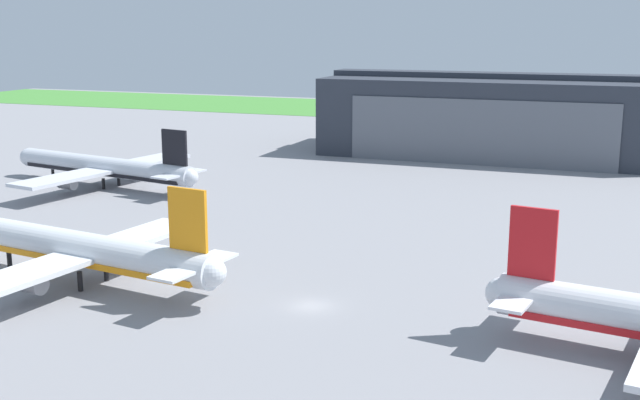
{
  "coord_description": "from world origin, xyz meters",
  "views": [
    {
      "loc": [
        27.48,
        -70.62,
        27.73
      ],
      "look_at": [
        -7.88,
        23.54,
        5.52
      ],
      "focal_mm": 44.45,
      "sensor_mm": 36.0,
      "label": 1
    }
  ],
  "objects": [
    {
      "name": "ground_plane",
      "position": [
        0.0,
        0.0,
        0.0
      ],
      "size": [
        440.0,
        440.0,
        0.0
      ],
      "primitive_type": "plane",
      "color": "gray"
    },
    {
      "name": "airliner_far_left",
      "position": [
        -56.0,
        44.08,
        3.43
      ],
      "size": [
        41.57,
        37.68,
        11.14
      ],
      "color": "silver",
      "rests_on": "ground_plane"
    },
    {
      "name": "airliner_near_right",
      "position": [
        -25.88,
        -2.15,
        3.84
      ],
      "size": [
        37.73,
        32.43,
        12.17
      ],
      "color": "silver",
      "rests_on": "ground_plane"
    },
    {
      "name": "grass_field_strip",
      "position": [
        0.0,
        187.24,
        0.04
      ],
      "size": [
        440.0,
        56.0,
        0.08
      ],
      "primitive_type": "cube",
      "color": "#458B38",
      "rests_on": "ground_plane"
    },
    {
      "name": "maintenance_hangar",
      "position": [
        1.8,
        103.91,
        8.45
      ],
      "size": [
        70.48,
        30.45,
        17.82
      ],
      "color": "#2D333D",
      "rests_on": "ground_plane"
    }
  ]
}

